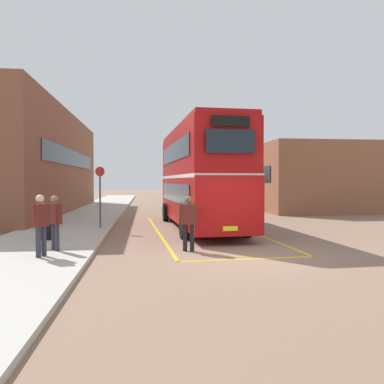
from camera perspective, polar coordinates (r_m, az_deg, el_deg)
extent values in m
plane|color=#846651|center=(25.53, -0.30, -3.37)|extent=(135.60, 135.60, 0.00)
cube|color=#B2ADA3|center=(27.98, -14.24, -2.83)|extent=(4.00, 57.60, 0.14)
cube|color=brown|center=(28.94, -22.73, 4.03)|extent=(5.39, 21.71, 7.00)
cube|color=#232D38|center=(28.34, -17.41, 4.85)|extent=(0.06, 16.50, 1.10)
cube|color=brown|center=(32.47, 16.38, 2.04)|extent=(8.81, 12.76, 4.97)
cube|color=#19232D|center=(30.99, 8.82, 2.57)|extent=(0.06, 9.70, 1.10)
cylinder|color=black|center=(21.27, -3.97, -3.05)|extent=(0.34, 1.01, 1.00)
cylinder|color=black|center=(21.70, 2.72, -2.95)|extent=(0.34, 1.01, 1.00)
cylinder|color=black|center=(14.78, -1.18, -5.14)|extent=(0.34, 1.01, 1.00)
cylinder|color=black|center=(15.38, 8.24, -4.89)|extent=(0.34, 1.01, 1.00)
cube|color=#A80F0F|center=(18.16, 1.15, -1.01)|extent=(3.07, 10.74, 2.10)
cube|color=#A80F0F|center=(18.18, 1.15, 5.61)|extent=(3.06, 10.53, 2.10)
cube|color=#A80F0F|center=(18.30, 1.15, 9.21)|extent=(2.95, 10.42, 0.20)
cube|color=white|center=(18.14, 1.15, 2.30)|extent=(3.09, 10.64, 0.14)
cube|color=#19232D|center=(17.94, -2.77, -0.09)|extent=(0.53, 8.69, 0.84)
cube|color=#19232D|center=(17.98, -2.78, 5.97)|extent=(0.53, 8.69, 0.84)
cube|color=#19232D|center=(18.44, 4.96, -0.05)|extent=(0.53, 8.69, 0.84)
cube|color=#19232D|center=(18.47, 4.97, 5.85)|extent=(0.53, 8.69, 0.84)
cube|color=#19232D|center=(13.03, 5.82, 7.59)|extent=(1.72, 0.14, 0.80)
cube|color=black|center=(13.11, 5.83, 10.54)|extent=(1.35, 0.12, 0.36)
cube|color=#19232D|center=(23.39, -1.43, 0.58)|extent=(1.97, 0.15, 1.00)
cube|color=yellow|center=(13.06, 5.78, -5.49)|extent=(0.52, 0.06, 0.16)
cylinder|color=black|center=(40.36, 1.37, -0.84)|extent=(0.38, 0.95, 0.92)
cylinder|color=black|center=(40.48, 4.89, -0.84)|extent=(0.38, 0.95, 0.92)
cylinder|color=black|center=(35.47, 1.49, -1.20)|extent=(0.38, 0.95, 0.92)
cylinder|color=black|center=(35.61, 5.50, -1.19)|extent=(0.38, 0.95, 0.92)
cube|color=gold|center=(37.92, 3.31, 0.71)|extent=(3.43, 8.40, 2.60)
cube|color=silver|center=(37.92, 3.31, 2.77)|extent=(3.24, 8.06, 0.12)
cube|color=#19232D|center=(37.88, 1.46, 1.24)|extent=(0.86, 6.48, 0.96)
cube|color=#19232D|center=(38.00, 5.15, 1.24)|extent=(0.86, 6.48, 0.96)
cube|color=#19232D|center=(42.01, 3.03, 1.22)|extent=(1.91, 0.29, 1.10)
cylinder|color=black|center=(12.24, 0.02, -6.90)|extent=(0.14, 0.14, 0.86)
cylinder|color=black|center=(12.26, -1.05, -6.89)|extent=(0.14, 0.14, 0.86)
cube|color=#591E19|center=(12.16, -0.52, -3.37)|extent=(0.54, 0.31, 0.65)
cylinder|color=#591E19|center=(12.14, 0.67, -3.22)|extent=(0.09, 0.09, 0.62)
cylinder|color=#591E19|center=(12.18, -1.70, -3.21)|extent=(0.09, 0.09, 0.62)
sphere|color=brown|center=(12.11, -0.52, -1.15)|extent=(0.23, 0.23, 0.23)
cylinder|color=#2D2D38|center=(11.39, -22.08, -7.01)|extent=(0.14, 0.14, 0.84)
cylinder|color=#2D2D38|center=(11.55, -21.35, -6.88)|extent=(0.14, 0.14, 0.84)
cube|color=#591E19|center=(11.39, -21.76, -3.26)|extent=(0.42, 0.54, 0.63)
cylinder|color=#591E19|center=(11.20, -22.59, -3.19)|extent=(0.09, 0.09, 0.60)
cylinder|color=#591E19|center=(11.57, -20.95, -3.02)|extent=(0.09, 0.09, 0.60)
sphere|color=beige|center=(11.37, -21.86, -0.94)|extent=(0.23, 0.23, 0.23)
cylinder|color=#2D2D38|center=(12.25, -19.61, -6.45)|extent=(0.14, 0.14, 0.81)
cylinder|color=#2D2D38|center=(12.44, -20.04, -6.33)|extent=(0.14, 0.14, 0.81)
cube|color=#591E19|center=(12.26, -19.86, -3.09)|extent=(0.47, 0.51, 0.61)
cylinder|color=#591E19|center=(12.05, -19.37, -3.03)|extent=(0.09, 0.09, 0.58)
cylinder|color=#591E19|center=(12.47, -20.34, -2.88)|extent=(0.09, 0.09, 0.58)
sphere|color=#8C6647|center=(12.23, -19.97, -1.01)|extent=(0.22, 0.22, 0.22)
cylinder|color=black|center=(14.68, -20.94, -4.88)|extent=(0.45, 0.45, 0.94)
cylinder|color=olive|center=(14.64, -20.96, -2.98)|extent=(0.47, 0.47, 0.04)
cylinder|color=#4C4C51|center=(17.69, -13.63, -0.81)|extent=(0.08, 0.08, 2.72)
cylinder|color=red|center=(17.68, -13.66, 3.01)|extent=(0.43, 0.15, 0.44)
cube|color=gold|center=(16.94, -5.13, -5.96)|extent=(0.85, 12.60, 0.01)
cube|color=gold|center=(17.76, 8.09, -5.61)|extent=(0.85, 12.60, 0.01)
cube|color=gold|center=(11.22, 8.38, -9.93)|extent=(4.18, 0.36, 0.01)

